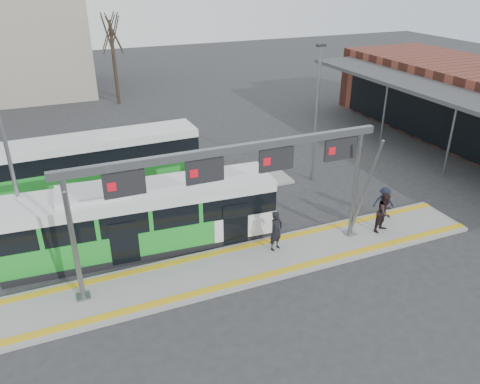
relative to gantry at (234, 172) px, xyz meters
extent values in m
plane|color=#2D2D30|center=(0.35, -0.25, -4.30)|extent=(120.00, 120.00, 0.00)
cube|color=gray|center=(0.35, -0.25, -4.22)|extent=(22.00, 3.00, 0.15)
cube|color=gray|center=(-3.65, 7.75, -4.22)|extent=(20.00, 3.00, 0.15)
cube|color=gold|center=(0.35, 0.90, -4.14)|extent=(22.00, 0.35, 0.02)
cube|color=gold|center=(0.35, -1.40, -4.14)|extent=(22.00, 0.35, 0.02)
cube|color=gold|center=(-3.65, 8.90, -4.14)|extent=(20.00, 0.35, 0.02)
cylinder|color=slate|center=(-6.15, 0.05, -1.62)|extent=(0.20, 0.20, 5.05)
cube|color=slate|center=(-6.15, 0.05, -4.12)|extent=(0.50, 0.50, 0.06)
cylinder|color=slate|center=(-6.15, -0.65, -1.62)|extent=(0.12, 1.46, 4.90)
cylinder|color=slate|center=(5.85, 0.05, -1.62)|extent=(0.20, 0.20, 5.05)
cube|color=slate|center=(5.85, 0.05, -4.12)|extent=(0.50, 0.50, 0.06)
cylinder|color=slate|center=(5.85, -0.65, -1.62)|extent=(0.12, 1.46, 4.90)
cube|color=slate|center=(-0.15, 0.05, 0.90)|extent=(13.00, 0.25, 0.30)
cube|color=black|center=(-4.15, 0.05, 0.20)|extent=(1.50, 0.12, 0.95)
cube|color=red|center=(-4.60, -0.02, 0.20)|extent=(0.32, 0.02, 0.32)
cube|color=black|center=(-1.15, 0.05, 0.20)|extent=(1.50, 0.12, 0.95)
cube|color=red|center=(-1.60, -0.02, 0.20)|extent=(0.32, 0.02, 0.32)
cube|color=black|center=(1.85, 0.05, 0.20)|extent=(1.50, 0.12, 0.95)
cube|color=red|center=(1.40, -0.02, 0.20)|extent=(0.32, 0.02, 0.32)
cube|color=black|center=(4.85, 0.05, 0.20)|extent=(1.50, 0.12, 0.95)
cube|color=red|center=(4.40, -0.02, 0.20)|extent=(0.32, 0.02, 0.32)
cube|color=#3F3F42|center=(16.85, 3.75, 0.00)|extent=(4.00, 30.00, 0.25)
cylinder|color=slate|center=(15.15, 3.75, -2.15)|extent=(0.14, 0.14, 4.30)
cylinder|color=slate|center=(15.15, 9.75, -2.15)|extent=(0.14, 0.14, 4.30)
cube|color=black|center=(-3.17, 2.83, -4.13)|extent=(11.76, 3.20, 0.34)
cube|color=green|center=(-3.17, 2.83, -3.40)|extent=(11.76, 3.20, 1.11)
cube|color=black|center=(-3.17, 2.83, -2.36)|extent=(11.76, 3.12, 0.97)
cube|color=white|center=(-3.17, 2.83, -1.63)|extent=(11.76, 3.20, 0.48)
cube|color=orange|center=(2.62, 2.46, -1.73)|extent=(0.16, 1.73, 0.27)
cube|color=white|center=(-5.10, 2.95, -1.25)|extent=(3.01, 1.91, 0.29)
cylinder|color=black|center=(-7.30, 2.00, -3.82)|extent=(0.99, 0.35, 0.97)
cylinder|color=black|center=(-7.16, 4.17, -3.82)|extent=(0.99, 0.35, 0.97)
cylinder|color=black|center=(0.24, 1.52, -3.82)|extent=(0.99, 0.35, 0.97)
cylinder|color=black|center=(0.38, 3.69, -3.82)|extent=(0.99, 0.35, 0.97)
cube|color=black|center=(-3.88, 10.85, -4.14)|extent=(11.23, 2.66, 0.33)
cube|color=green|center=(-3.88, 10.85, -3.44)|extent=(11.23, 2.66, 1.07)
cube|color=black|center=(-3.88, 10.85, -2.44)|extent=(11.22, 2.59, 0.93)
cube|color=white|center=(-3.88, 10.85, -1.74)|extent=(11.23, 2.66, 0.47)
cylinder|color=black|center=(-7.76, 9.72, -3.83)|extent=(0.94, 0.30, 0.93)
cylinder|color=black|center=(-7.82, 11.79, -3.83)|extent=(0.94, 0.30, 0.93)
cylinder|color=black|center=(-0.50, 9.90, -3.83)|extent=(0.94, 0.30, 0.93)
cylinder|color=black|center=(-0.56, 11.98, -3.83)|extent=(0.94, 0.30, 0.93)
imported|color=black|center=(2.05, 0.22, -3.23)|extent=(0.78, 0.65, 1.83)
imported|color=black|center=(7.43, -0.31, -3.17)|extent=(1.13, 0.99, 1.95)
imported|color=black|center=(8.31, 0.85, -3.37)|extent=(1.17, 0.96, 1.57)
cylinder|color=#382B21|center=(-0.09, 27.77, -0.81)|extent=(0.28, 0.28, 6.97)
cylinder|color=#382B21|center=(0.22, 30.25, -0.79)|extent=(0.28, 0.28, 7.01)
cylinder|color=slate|center=(-7.94, 4.07, 0.03)|extent=(0.16, 0.16, 8.66)
cylinder|color=slate|center=(7.52, 6.34, -0.46)|extent=(0.16, 0.16, 7.68)
cube|color=black|center=(7.52, 6.34, 3.38)|extent=(0.50, 0.25, 0.12)
camera|label=1|loc=(-6.17, -15.31, 7.16)|focal=35.00mm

